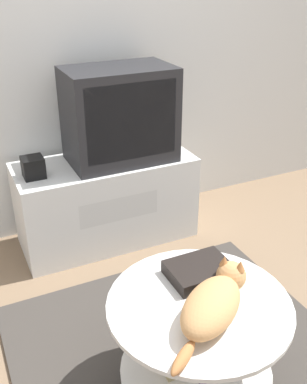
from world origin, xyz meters
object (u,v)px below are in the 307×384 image
Objects in this scene: cat at (214,302)px; dvd_box at (200,271)px; speaker at (33,167)px; tv at (120,115)px.

dvd_box is at bearing 36.41° from cat.
speaker is 0.47× the size of dvd_box.
tv reaches higher than speaker.
speaker is 0.25× the size of cat.
speaker reaches higher than dvd_box.
dvd_box is at bearing -70.02° from speaker.
dvd_box is 0.52× the size of cat.
cat is (0.34, -1.33, -0.04)m from speaker.
speaker is at bearing -176.97° from tv.
dvd_box is 0.22m from cat.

